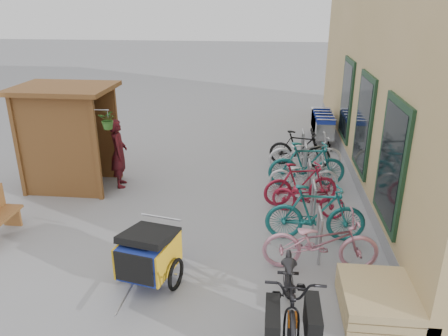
# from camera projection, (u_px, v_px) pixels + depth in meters

# --- Properties ---
(ground) EXTENTS (80.00, 80.00, 0.00)m
(ground) POSITION_uv_depth(u_px,v_px,m) (188.00, 249.00, 7.86)
(ground) COLOR gray
(kiosk) EXTENTS (2.49, 1.65, 2.40)m
(kiosk) POSITION_uv_depth(u_px,v_px,m) (64.00, 123.00, 9.91)
(kiosk) COLOR brown
(kiosk) RESTS_ON ground
(bike_rack) EXTENTS (0.05, 5.35, 0.86)m
(bike_rack) POSITION_uv_depth(u_px,v_px,m) (309.00, 177.00, 9.66)
(bike_rack) COLOR #A5A8AD
(bike_rack) RESTS_ON ground
(pallet_stack) EXTENTS (1.00, 1.20, 0.40)m
(pallet_stack) POSITION_uv_depth(u_px,v_px,m) (377.00, 301.00, 6.19)
(pallet_stack) COLOR tan
(pallet_stack) RESTS_ON ground
(shopping_carts) EXTENTS (0.56, 2.21, 1.00)m
(shopping_carts) POSITION_uv_depth(u_px,v_px,m) (322.00, 123.00, 13.58)
(shopping_carts) COLOR silver
(shopping_carts) RESTS_ON ground
(child_trailer) EXTENTS (1.05, 1.67, 0.96)m
(child_trailer) POSITION_uv_depth(u_px,v_px,m) (148.00, 253.00, 6.75)
(child_trailer) COLOR navy
(child_trailer) RESTS_ON ground
(cargo_bike) EXTENTS (0.73, 2.09, 1.09)m
(cargo_bike) POSITION_uv_depth(u_px,v_px,m) (291.00, 293.00, 5.82)
(cargo_bike) COLOR black
(cargo_bike) RESTS_ON ground
(person_kiosk) EXTENTS (0.54, 0.68, 1.64)m
(person_kiosk) POSITION_uv_depth(u_px,v_px,m) (119.00, 153.00, 10.21)
(person_kiosk) COLOR maroon
(person_kiosk) RESTS_ON ground
(bike_0) EXTENTS (1.93, 0.75, 1.00)m
(bike_0) POSITION_uv_depth(u_px,v_px,m) (321.00, 242.00, 7.13)
(bike_0) COLOR #C9829A
(bike_0) RESTS_ON ground
(bike_1) EXTENTS (1.84, 0.56, 1.10)m
(bike_1) POSITION_uv_depth(u_px,v_px,m) (315.00, 213.00, 7.96)
(bike_1) COLOR #1A6869
(bike_1) RESTS_ON ground
(bike_2) EXTENTS (1.61, 0.93, 0.80)m
(bike_2) POSITION_uv_depth(u_px,v_px,m) (308.00, 197.00, 8.98)
(bike_2) COLOR maroon
(bike_2) RESTS_ON ground
(bike_3) EXTENTS (1.68, 0.80, 0.97)m
(bike_3) POSITION_uv_depth(u_px,v_px,m) (301.00, 184.00, 9.36)
(bike_3) COLOR maroon
(bike_3) RESTS_ON ground
(bike_4) EXTENTS (1.62, 0.64, 0.83)m
(bike_4) POSITION_uv_depth(u_px,v_px,m) (304.00, 175.00, 10.05)
(bike_4) COLOR silver
(bike_4) RESTS_ON ground
(bike_5) EXTENTS (1.87, 0.71, 1.09)m
(bike_5) POSITION_uv_depth(u_px,v_px,m) (307.00, 164.00, 10.29)
(bike_5) COLOR #1A6869
(bike_5) RESTS_ON ground
(bike_6) EXTENTS (1.94, 0.86, 0.99)m
(bike_6) POSITION_uv_depth(u_px,v_px,m) (305.00, 153.00, 11.21)
(bike_6) COLOR silver
(bike_6) RESTS_ON ground
(bike_7) EXTENTS (1.68, 0.79, 0.97)m
(bike_7) POSITION_uv_depth(u_px,v_px,m) (300.00, 149.00, 11.52)
(bike_7) COLOR black
(bike_7) RESTS_ON ground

